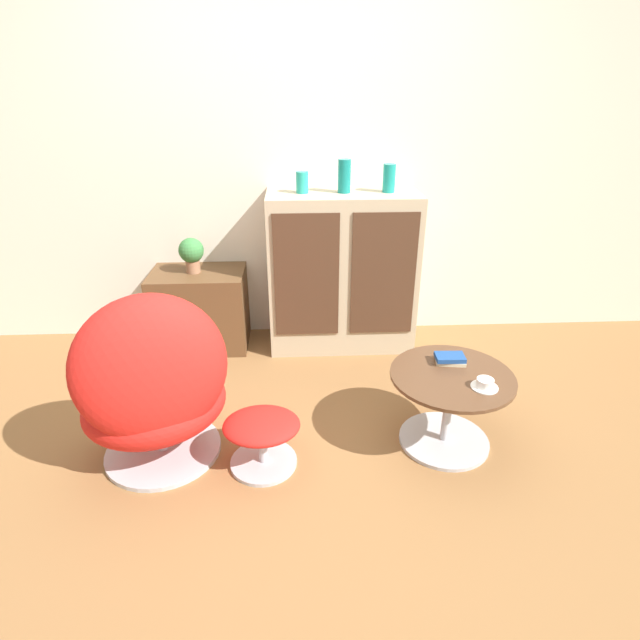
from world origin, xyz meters
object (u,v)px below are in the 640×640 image
object	(u,v)px
tv_console	(201,309)
sideboard	(342,272)
egg_chair	(154,389)
potted_plant	(191,253)
book_stack	(450,359)
vase_inner_right	(389,178)
coffee_table	(449,403)
ottoman	(262,432)
vase_leftmost	(302,182)
teacup	(485,384)
vase_inner_left	(344,176)

from	to	relation	value
tv_console	sideboard	bearing A→B (deg)	-0.60
egg_chair	potted_plant	distance (m)	1.26
book_stack	vase_inner_right	bearing A→B (deg)	99.74
coffee_table	vase_inner_right	distance (m)	1.49
tv_console	potted_plant	bearing A→B (deg)	178.18
coffee_table	vase_inner_right	bearing A→B (deg)	97.82
sideboard	tv_console	world-z (taller)	sideboard
tv_console	ottoman	bearing A→B (deg)	-68.93
ottoman	potted_plant	world-z (taller)	potted_plant
vase_leftmost	ottoman	bearing A→B (deg)	-100.38
tv_console	teacup	size ratio (longest dim) A/B	4.95
vase_leftmost	teacup	bearing A→B (deg)	-56.98
book_stack	coffee_table	bearing A→B (deg)	-99.54
book_stack	potted_plant	bearing A→B (deg)	144.77
sideboard	vase_leftmost	bearing A→B (deg)	179.16
coffee_table	vase_inner_right	xyz separation A→B (m)	(-0.16, 1.16, 0.92)
potted_plant	sideboard	bearing A→B (deg)	-0.63
ottoman	coffee_table	distance (m)	0.96
egg_chair	book_stack	size ratio (longest dim) A/B	5.84
vase_inner_left	potted_plant	size ratio (longest dim) A/B	0.87
coffee_table	teacup	size ratio (longest dim) A/B	4.79
coffee_table	potted_plant	distance (m)	1.92
vase_leftmost	vase_inner_right	distance (m)	0.56
egg_chair	vase_inner_left	xyz separation A→B (m)	(1.00, 1.22, 0.76)
egg_chair	teacup	distance (m)	1.57
teacup	tv_console	bearing A→B (deg)	140.51
ottoman	coffee_table	world-z (taller)	coffee_table
egg_chair	book_stack	distance (m)	1.48
coffee_table	tv_console	bearing A→B (deg)	141.12
ottoman	book_stack	world-z (taller)	book_stack
egg_chair	coffee_table	xyz separation A→B (m)	(1.45, 0.06, -0.18)
sideboard	vase_leftmost	world-z (taller)	vase_leftmost
sideboard	vase_leftmost	xyz separation A→B (m)	(-0.26, 0.00, 0.61)
sideboard	vase_inner_left	distance (m)	0.64
vase_inner_left	vase_inner_right	size ratio (longest dim) A/B	1.17
egg_chair	sideboard	bearing A→B (deg)	50.70
vase_inner_right	teacup	bearing A→B (deg)	-77.81
teacup	book_stack	distance (m)	0.26
egg_chair	teacup	bearing A→B (deg)	-2.14
vase_leftmost	vase_inner_right	xyz separation A→B (m)	(0.56, 0.00, 0.02)
coffee_table	egg_chair	bearing A→B (deg)	-177.47
egg_chair	vase_inner_right	bearing A→B (deg)	43.49
sideboard	ottoman	bearing A→B (deg)	-111.36
potted_plant	book_stack	world-z (taller)	potted_plant
tv_console	vase_leftmost	size ratio (longest dim) A/B	4.75
tv_console	vase_inner_left	size ratio (longest dim) A/B	3.08
sideboard	teacup	xyz separation A→B (m)	(0.57, -1.28, -0.11)
sideboard	teacup	size ratio (longest dim) A/B	8.41
vase_inner_right	egg_chair	bearing A→B (deg)	-136.51
coffee_table	vase_inner_left	size ratio (longest dim) A/B	2.99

